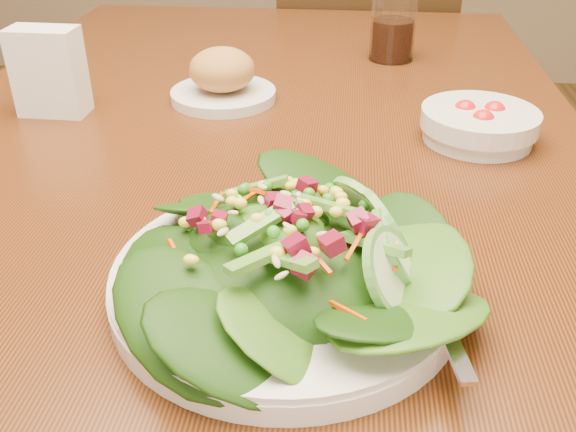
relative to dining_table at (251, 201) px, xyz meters
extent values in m
cube|color=#572B13|center=(0.00, 0.00, 0.08)|extent=(0.90, 1.40, 0.04)
cylinder|color=black|center=(-0.39, 0.64, -0.29)|extent=(0.07, 0.07, 0.71)
cylinder|color=black|center=(0.39, 0.64, -0.29)|extent=(0.07, 0.07, 0.71)
cube|color=black|center=(0.15, 0.94, -0.21)|extent=(0.45, 0.45, 0.04)
cylinder|color=black|center=(0.33, 1.13, -0.44)|extent=(0.04, 0.04, 0.42)
cylinder|color=black|center=(-0.04, 1.12, -0.44)|extent=(0.04, 0.04, 0.42)
cylinder|color=black|center=(0.35, 0.76, -0.44)|extent=(0.04, 0.04, 0.42)
cylinder|color=black|center=(-0.02, 0.74, -0.44)|extent=(0.04, 0.04, 0.42)
cube|color=black|center=(0.16, 0.73, 0.05)|extent=(0.41, 0.05, 0.47)
cylinder|color=silver|center=(0.08, -0.33, 0.11)|extent=(0.30, 0.30, 0.02)
ellipsoid|color=black|center=(0.08, -0.33, 0.14)|extent=(0.20, 0.20, 0.04)
cube|color=silver|center=(0.21, -0.36, 0.12)|extent=(0.05, 0.18, 0.01)
cylinder|color=silver|center=(-0.05, 0.12, 0.11)|extent=(0.15, 0.15, 0.02)
ellipsoid|color=#AC762E|center=(-0.05, 0.12, 0.15)|extent=(0.10, 0.10, 0.06)
cylinder|color=silver|center=(0.29, 0.01, 0.12)|extent=(0.15, 0.15, 0.04)
sphere|color=red|center=(0.31, 0.02, 0.13)|extent=(0.03, 0.03, 0.03)
sphere|color=red|center=(0.28, 0.02, 0.13)|extent=(0.03, 0.03, 0.03)
sphere|color=red|center=(0.29, -0.01, 0.13)|extent=(0.03, 0.03, 0.03)
cylinder|color=silver|center=(0.20, 0.35, 0.17)|extent=(0.08, 0.08, 0.13)
cylinder|color=black|center=(0.20, 0.35, 0.13)|extent=(0.07, 0.07, 0.07)
cube|color=white|center=(-0.28, 0.05, 0.16)|extent=(0.09, 0.05, 0.12)
cube|color=white|center=(-0.28, 0.05, 0.17)|extent=(0.08, 0.04, 0.10)
camera|label=1|loc=(0.13, -0.77, 0.44)|focal=40.00mm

